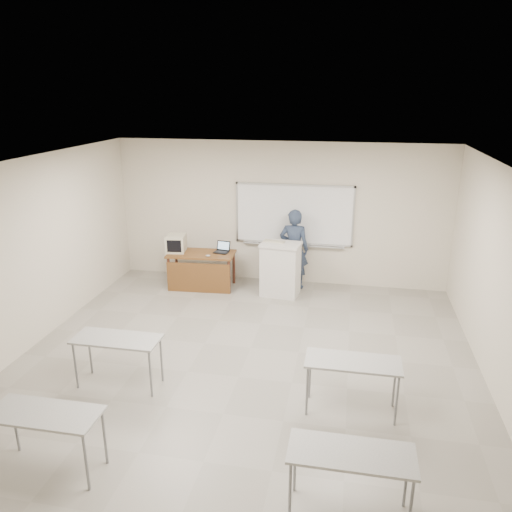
% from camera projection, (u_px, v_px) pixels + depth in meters
% --- Properties ---
extents(floor, '(7.00, 8.00, 0.01)m').
position_uv_depth(floor, '(239.00, 377.00, 7.25)').
color(floor, gray).
rests_on(floor, ground).
extents(whiteboard, '(2.48, 0.10, 1.31)m').
position_uv_depth(whiteboard, '(294.00, 215.00, 10.43)').
color(whiteboard, white).
rests_on(whiteboard, floor).
extents(student_desks, '(4.40, 2.20, 0.73)m').
position_uv_depth(student_desks, '(212.00, 389.00, 5.78)').
color(student_desks, '#ACACA7').
rests_on(student_desks, floor).
extents(instructor_desk, '(1.38, 0.69, 0.75)m').
position_uv_depth(instructor_desk, '(200.00, 264.00, 10.33)').
color(instructor_desk, brown).
rests_on(instructor_desk, floor).
extents(podium, '(0.77, 0.56, 1.09)m').
position_uv_depth(podium, '(280.00, 269.00, 10.04)').
color(podium, beige).
rests_on(podium, floor).
extents(crt_monitor, '(0.39, 0.44, 0.37)m').
position_uv_depth(crt_monitor, '(176.00, 243.00, 10.43)').
color(crt_monitor, '#B9B298').
rests_on(crt_monitor, instructor_desk).
extents(laptop, '(0.29, 0.27, 0.22)m').
position_uv_depth(laptop, '(222.00, 249.00, 10.42)').
color(laptop, black).
rests_on(laptop, instructor_desk).
extents(mouse, '(0.11, 0.08, 0.04)m').
position_uv_depth(mouse, '(208.00, 256.00, 10.14)').
color(mouse, '#9B9EA2').
rests_on(mouse, instructor_desk).
extents(keyboard, '(0.44, 0.21, 0.02)m').
position_uv_depth(keyboard, '(274.00, 241.00, 9.96)').
color(keyboard, '#B9B298').
rests_on(keyboard, podium).
extents(presenter, '(0.64, 0.45, 1.69)m').
position_uv_depth(presenter, '(294.00, 249.00, 10.33)').
color(presenter, black).
rests_on(presenter, floor).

